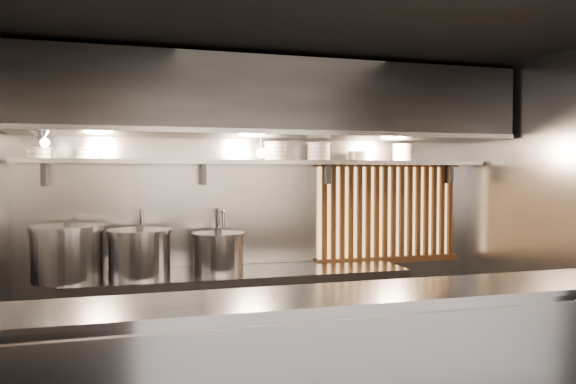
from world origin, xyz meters
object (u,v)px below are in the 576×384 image
heat_lamp (41,135)px  stock_pot_right (218,252)px  pendant_bulb (261,153)px  stock_pot_mid (140,253)px  stock_pot_left (67,253)px

heat_lamp → stock_pot_right: (1.40, 0.32, -0.99)m
pendant_bulb → stock_pot_right: size_ratio=0.32×
heat_lamp → stock_pot_right: bearing=12.8°
pendant_bulb → stock_pot_mid: (-1.08, -0.09, -0.86)m
heat_lamp → stock_pot_right: 1.74m
pendant_bulb → heat_lamp: bearing=-169.0°
heat_lamp → stock_pot_mid: bearing=20.0°
stock_pot_left → stock_pot_mid: 0.57m
pendant_bulb → stock_pot_mid: 1.38m
heat_lamp → stock_pot_right: heat_lamp is taller
pendant_bulb → stock_pot_left: size_ratio=0.30×
stock_pot_right → heat_lamp: bearing=-167.2°
heat_lamp → pendant_bulb: 1.83m
pendant_bulb → stock_pot_left: pendant_bulb is taller
stock_pot_mid → stock_pot_right: stock_pot_mid is taller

